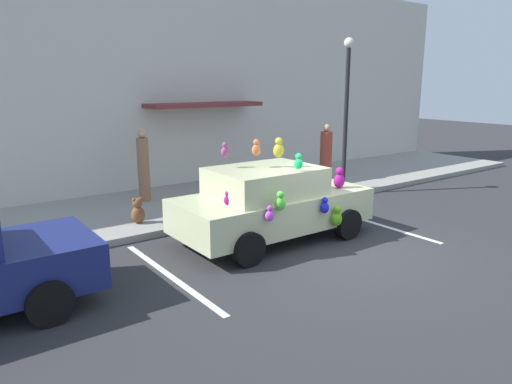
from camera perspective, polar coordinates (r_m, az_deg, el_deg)
name	(u,v)px	position (r m, az deg, el deg)	size (l,w,h in m)	color
ground_plane	(347,252)	(9.43, 10.87, -7.16)	(60.00, 60.00, 0.00)	#2D2D30
sidewalk	(213,198)	(13.16, -5.18, -0.77)	(24.00, 4.00, 0.15)	gray
storefront_building	(174,83)	(14.65, -9.87, 12.84)	(24.00, 1.25, 6.40)	beige
parking_stripe_front	(373,223)	(11.46, 13.92, -3.62)	(0.12, 3.60, 0.01)	silver
parking_stripe_rear	(170,276)	(8.35, -10.31, -9.88)	(0.12, 3.60, 0.01)	silver
plush_covered_car	(271,203)	(9.78, 1.87, -1.29)	(4.12, 2.14, 2.15)	beige
teddy_bear_on_sidewalk	(138,211)	(10.84, -14.02, -2.27)	(0.31, 0.26, 0.59)	brown
street_lamp_post	(347,100)	(13.84, 10.85, 10.86)	(0.28, 0.28, 4.26)	black
pedestrian_near_shopfront	(326,154)	(15.23, 8.40, 4.49)	(0.38, 0.38, 1.77)	#A94331
pedestrian_walking_past	(143,167)	(12.70, -13.38, 2.95)	(0.31, 0.31, 1.90)	#96694B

